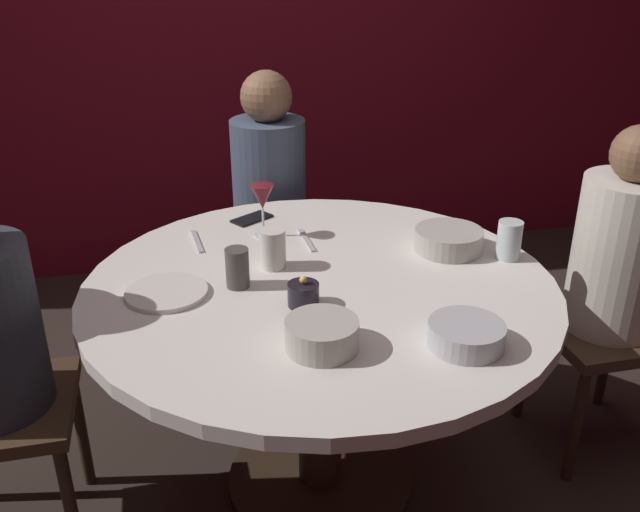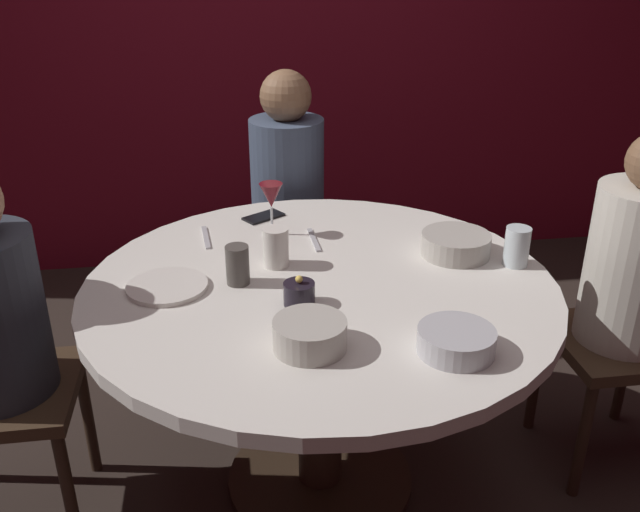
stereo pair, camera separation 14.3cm
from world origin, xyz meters
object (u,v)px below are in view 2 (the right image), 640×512
dining_table (320,327)px  seated_diner_back (287,183)px  wine_glass (271,198)px  cup_by_right_diner (276,247)px  cell_phone (264,217)px  cup_by_left_diner (238,265)px  cup_near_candle (517,247)px  bowl_serving_large (456,341)px  seated_diner_right (633,272)px  bowl_small_white (310,335)px  candle_holder (299,293)px  dinner_plate (167,286)px  bowl_salad_center (456,244)px

dining_table → seated_diner_back: bearing=90.0°
seated_diner_back → wine_glass: (-0.11, -0.55, 0.14)m
wine_glass → cup_by_right_diner: bearing=-91.8°
cell_phone → cup_by_left_diner: 0.50m
wine_glass → cup_near_candle: size_ratio=1.48×
cell_phone → bowl_serving_large: 1.00m
seated_diner_right → bowl_small_white: bearing=18.0°
seated_diner_back → cup_near_candle: seated_diner_back is taller
seated_diner_right → candle_holder: bearing=6.8°
cell_phone → cup_by_right_diner: cup_by_right_diner is taller
dinner_plate → seated_diner_right: bearing=-0.7°
dining_table → wine_glass: bearing=106.5°
seated_diner_back → wine_glass: bearing=-10.9°
wine_glass → cup_by_right_diner: 0.25m
cup_near_candle → cell_phone: bearing=145.9°
wine_glass → seated_diner_right: bearing=-18.5°
seated_diner_back → cell_phone: seated_diner_back is taller
bowl_salad_center → cup_near_candle: size_ratio=1.79×
cup_by_left_diner → seated_diner_right: bearing=-1.1°
cup_by_right_diner → cup_near_candle: bearing=-7.9°
seated_diner_back → bowl_small_white: (-0.07, -1.25, 0.05)m
cup_near_candle → cup_by_left_diner: size_ratio=1.04×
seated_diner_back → bowl_serving_large: (0.26, -1.32, 0.04)m
wine_glass → cup_by_left_diner: wine_glass is taller
wine_glass → bowl_serving_large: size_ratio=0.95×
cup_by_left_diner → dinner_plate: bearing=-178.3°
bowl_serving_large → bowl_salad_center: bearing=71.6°
bowl_salad_center → dining_table: bearing=-164.7°
bowl_salad_center → cup_near_candle: cup_near_candle is taller
seated_diner_back → cup_by_left_diner: seated_diner_back is taller
candle_holder → cell_phone: size_ratio=0.61×
seated_diner_right → wine_glass: 1.15m
wine_glass → bowl_salad_center: size_ratio=0.83×
bowl_small_white → cup_by_right_diner: bearing=94.9°
cup_by_right_diner → dinner_plate: bearing=-161.4°
seated_diner_right → cup_by_left_diner: seated_diner_right is taller
seated_diner_right → dinner_plate: size_ratio=5.03×
wine_glass → cup_by_right_diner: size_ratio=1.48×
candle_holder → cell_phone: candle_holder is taller
seated_diner_back → candle_holder: bearing=-4.1°
wine_glass → cup_by_left_diner: size_ratio=1.55×
seated_diner_back → dinner_plate: bearing=-25.6°
dining_table → seated_diner_back: (0.00, 0.91, 0.14)m
seated_diner_right → cup_by_left_diner: bearing=-1.1°
seated_diner_right → bowl_small_white: seated_diner_right is taller
cell_phone → seated_diner_back: bearing=-49.9°
seated_diner_back → bowl_salad_center: size_ratio=5.56×
candle_holder → wine_glass: size_ratio=0.48×
seated_diner_back → bowl_serving_large: 1.35m
seated_diner_back → cup_by_right_diner: seated_diner_back is taller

